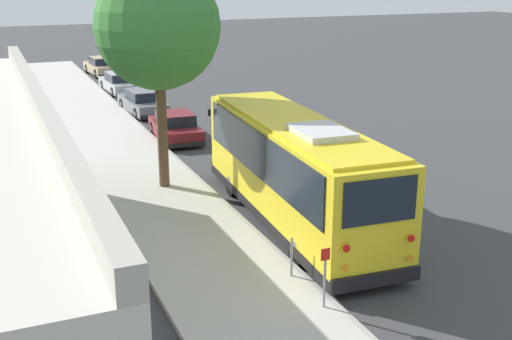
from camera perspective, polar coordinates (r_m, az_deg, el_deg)
name	(u,v)px	position (r m, az deg, el deg)	size (l,w,h in m)	color
ground_plane	(320,235)	(18.88, 5.68, -5.76)	(160.00, 160.00, 0.00)	#3D3D3F
sidewalk_slab	(204,253)	(17.54, -4.69, -7.33)	(80.00, 3.55, 0.15)	beige
curb_strip	(266,242)	(18.14, 0.87, -6.40)	(80.00, 0.14, 0.15)	#AAA69D
shuttle_bus	(294,166)	(19.16, 3.43, 0.34)	(10.26, 2.99, 3.35)	yellow
parked_sedan_maroon	(175,127)	(29.32, -7.18, 3.81)	(4.26, 2.01, 1.26)	maroon
parked_sedan_gray	(143,102)	(35.12, -10.05, 5.94)	(4.64, 1.86, 1.27)	slate
parked_sedan_silver	(120,83)	(41.44, -12.03, 7.55)	(4.54, 1.87, 1.27)	#A8AAAF
parked_sedan_tan	(102,67)	(48.77, -13.53, 8.93)	(4.56, 2.05, 1.33)	tan
street_tree	(156,18)	(21.71, -8.86, 13.23)	(4.15, 4.15, 8.17)	brown
sign_post_near	(325,277)	(14.47, 6.13, -9.44)	(0.06, 0.22, 1.43)	gray
sign_post_far	(292,257)	(15.89, 3.18, -7.72)	(0.06, 0.06, 1.01)	gray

